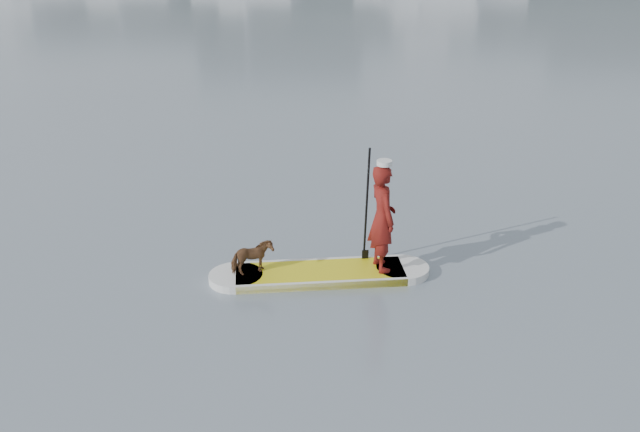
# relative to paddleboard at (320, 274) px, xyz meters

# --- Properties ---
(ground) EXTENTS (140.00, 140.00, 0.00)m
(ground) POSITION_rel_paddleboard_xyz_m (0.14, -0.96, -0.06)
(ground) COLOR slate
(ground) RESTS_ON ground
(paddleboard) EXTENTS (3.24, 1.34, 0.12)m
(paddleboard) POSITION_rel_paddleboard_xyz_m (0.00, 0.00, 0.00)
(paddleboard) COLOR yellow
(paddleboard) RESTS_ON ground
(paddler) EXTENTS (0.59, 0.70, 1.62)m
(paddler) POSITION_rel_paddleboard_xyz_m (0.89, 0.20, 0.87)
(paddler) COLOR maroon
(paddler) RESTS_ON paddleboard
(white_cap) EXTENTS (0.22, 0.22, 0.07)m
(white_cap) POSITION_rel_paddleboard_xyz_m (0.89, 0.20, 1.72)
(white_cap) COLOR silver
(white_cap) RESTS_ON paddler
(dog) EXTENTS (0.67, 0.56, 0.52)m
(dog) POSITION_rel_paddleboard_xyz_m (-0.97, -0.22, 0.32)
(dog) COLOR #53311C
(dog) RESTS_ON paddleboard
(paddle) EXTENTS (0.10, 0.30, 2.00)m
(paddle) POSITION_rel_paddleboard_xyz_m (0.64, 0.47, 0.74)
(paddle) COLOR black
(paddle) RESTS_ON ground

